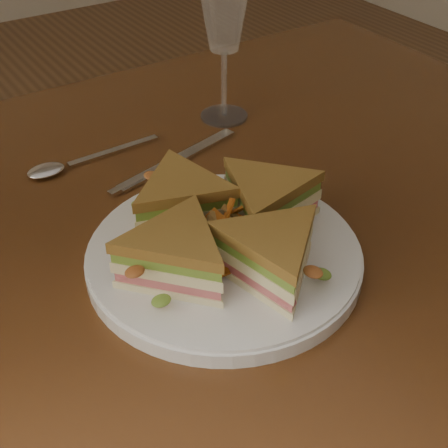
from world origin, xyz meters
name	(u,v)px	position (x,y,z in m)	size (l,w,h in m)	color
table	(182,273)	(0.00, 0.00, 0.65)	(1.20, 0.80, 0.75)	#371C0C
plate	(224,256)	(-0.01, -0.11, 0.76)	(0.28, 0.28, 0.02)	white
sandwich_wedges	(224,228)	(-0.01, -0.11, 0.80)	(0.27, 0.27, 0.06)	#F8ECB7
crisps_mound	(224,231)	(-0.01, -0.11, 0.79)	(0.09, 0.09, 0.05)	#C36119
spoon	(63,166)	(-0.08, 0.16, 0.75)	(0.18, 0.03, 0.01)	silver
knife	(171,164)	(0.04, 0.09, 0.75)	(0.21, 0.07, 0.00)	silver
wine_glass	(224,14)	(0.17, 0.17, 0.90)	(0.07, 0.07, 0.21)	white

